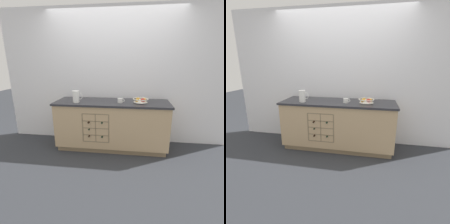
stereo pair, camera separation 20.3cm
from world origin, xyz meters
The scene contains 6 objects.
ground_plane centered at (0.00, 0.00, 0.00)m, with size 14.00×14.00×0.00m, color #2D3035.
back_wall centered at (0.00, 0.38, 1.27)m, with size 4.40×0.06×2.55m, color white.
kitchen_island centered at (0.00, 0.00, 0.45)m, with size 2.04×0.68×0.89m.
fruit_bowl centered at (0.50, -0.03, 0.94)m, with size 0.27×0.27×0.09m.
white_pitcher centered at (-0.61, -0.14, 1.00)m, with size 0.18×0.12×0.20m.
ceramic_mug centered at (0.15, -0.06, 0.93)m, with size 0.12×0.09×0.08m.
Camera 2 is at (0.59, -3.00, 1.58)m, focal length 28.00 mm.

